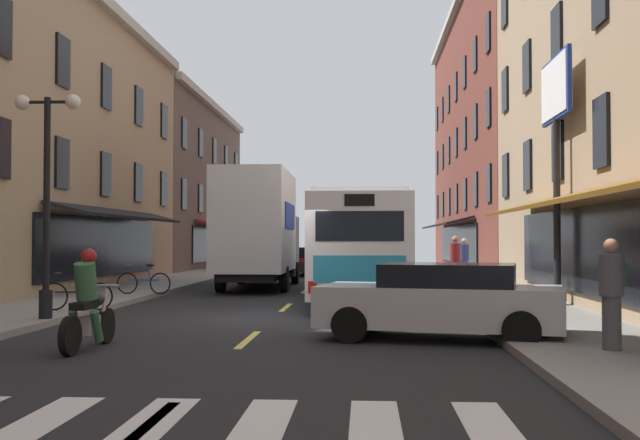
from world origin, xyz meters
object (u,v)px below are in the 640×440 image
(sedan_mid, at_px, (291,261))
(pedestrian_mid, at_px, (464,259))
(pedestrian_far, at_px, (455,260))
(pedestrian_near, at_px, (612,291))
(motorcycle_rider, at_px, (88,306))
(street_lamp_twin, at_px, (47,193))
(transit_bus, at_px, (362,245))
(box_truck, at_px, (259,231))
(billboard_sign, at_px, (556,117))
(bicycle_near, at_px, (77,295))
(sedan_near, at_px, (441,300))
(bicycle_mid, at_px, (144,282))

(sedan_mid, height_order, pedestrian_mid, pedestrian_mid)
(pedestrian_far, bearing_deg, pedestrian_near, -25.10)
(motorcycle_rider, height_order, street_lamp_twin, street_lamp_twin)
(transit_bus, relative_size, pedestrian_far, 6.93)
(pedestrian_mid, relative_size, street_lamp_twin, 0.36)
(transit_bus, xyz_separation_m, box_truck, (-3.81, 3.86, 0.52))
(billboard_sign, relative_size, motorcycle_rider, 3.09)
(street_lamp_twin, bearing_deg, box_truck, 76.71)
(transit_bus, bearing_deg, billboard_sign, -38.52)
(bicycle_near, bearing_deg, box_truck, 74.20)
(sedan_near, xyz_separation_m, pedestrian_mid, (2.53, 16.29, 0.32))
(street_lamp_twin, bearing_deg, motorcycle_rider, -57.51)
(box_truck, distance_m, bicycle_mid, 5.87)
(box_truck, bearing_deg, billboard_sign, -41.66)
(pedestrian_near, bearing_deg, motorcycle_rider, 31.52)
(billboard_sign, relative_size, pedestrian_far, 3.56)
(billboard_sign, xyz_separation_m, bicycle_mid, (-11.70, 3.01, -4.47))
(pedestrian_near, bearing_deg, pedestrian_mid, -55.72)
(sedan_near, bearing_deg, sedan_mid, 101.77)
(billboard_sign, distance_m, pedestrian_near, 9.11)
(pedestrian_far, bearing_deg, bicycle_near, -73.22)
(transit_bus, bearing_deg, street_lamp_twin, -129.13)
(box_truck, distance_m, sedan_near, 14.92)
(billboard_sign, height_order, street_lamp_twin, billboard_sign)
(billboard_sign, height_order, bicycle_near, billboard_sign)
(transit_bus, bearing_deg, pedestrian_mid, 57.51)
(transit_bus, distance_m, bicycle_mid, 6.84)
(motorcycle_rider, distance_m, pedestrian_mid, 19.79)
(pedestrian_mid, bearing_deg, billboard_sign, -124.29)
(sedan_near, relative_size, bicycle_near, 2.68)
(sedan_near, relative_size, street_lamp_twin, 0.97)
(pedestrian_mid, bearing_deg, motorcycle_rider, -155.29)
(sedan_near, relative_size, sedan_mid, 1.02)
(pedestrian_far, xyz_separation_m, street_lamp_twin, (-9.93, -11.41, 1.71))
(motorcycle_rider, height_order, pedestrian_mid, pedestrian_mid)
(transit_bus, xyz_separation_m, pedestrian_far, (3.28, 3.23, -0.55))
(sedan_mid, height_order, street_lamp_twin, street_lamp_twin)
(bicycle_near, relative_size, street_lamp_twin, 0.36)
(motorcycle_rider, relative_size, bicycle_mid, 1.21)
(sedan_mid, bearing_deg, pedestrian_far, -58.50)
(motorcycle_rider, bearing_deg, pedestrian_near, -3.33)
(billboard_sign, xyz_separation_m, motorcycle_rider, (-9.47, -7.64, -4.26))
(sedan_mid, bearing_deg, transit_bus, -75.87)
(motorcycle_rider, relative_size, bicycle_near, 1.21)
(motorcycle_rider, height_order, bicycle_mid, motorcycle_rider)
(bicycle_mid, bearing_deg, billboard_sign, -14.42)
(motorcycle_rider, xyz_separation_m, pedestrian_far, (7.73, 14.87, 0.36))
(transit_bus, distance_m, pedestrian_near, 12.72)
(motorcycle_rider, distance_m, bicycle_mid, 10.88)
(pedestrian_mid, height_order, pedestrian_far, pedestrian_far)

